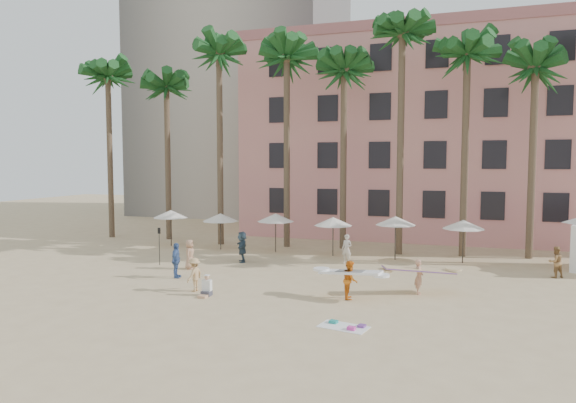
# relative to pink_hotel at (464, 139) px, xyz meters

# --- Properties ---
(ground) EXTENTS (120.00, 120.00, 0.00)m
(ground) POSITION_rel_pink_hotel_xyz_m (-7.00, -26.00, -8.00)
(ground) COLOR #D1B789
(ground) RESTS_ON ground
(pink_hotel) EXTENTS (35.00, 14.00, 16.00)m
(pink_hotel) POSITION_rel_pink_hotel_xyz_m (0.00, 0.00, 0.00)
(pink_hotel) COLOR #DA8E84
(pink_hotel) RESTS_ON ground
(grey_tower) EXTENTS (22.00, 18.00, 50.00)m
(grey_tower) POSITION_rel_pink_hotel_xyz_m (-25.00, 12.00, 17.00)
(grey_tower) COLOR #A89E8E
(grey_tower) RESTS_ON ground
(palm_row) EXTENTS (44.40, 5.40, 16.30)m
(palm_row) POSITION_rel_pink_hotel_xyz_m (-6.49, -11.00, 4.97)
(palm_row) COLOR brown
(palm_row) RESTS_ON ground
(umbrella_row) EXTENTS (22.50, 2.70, 2.73)m
(umbrella_row) POSITION_rel_pink_hotel_xyz_m (-10.00, -13.50, -5.67)
(umbrella_row) COLOR #332B23
(umbrella_row) RESTS_ON ground
(beach_towel) EXTENTS (1.97, 1.35, 0.14)m
(beach_towel) POSITION_rel_pink_hotel_xyz_m (-4.23, -27.48, -7.97)
(beach_towel) COLOR white
(beach_towel) RESTS_ON ground
(carrier_yellow) EXTENTS (3.33, 2.00, 1.62)m
(carrier_yellow) POSITION_rel_pink_hotel_xyz_m (-1.99, -21.74, -7.06)
(carrier_yellow) COLOR tan
(carrier_yellow) RESTS_ON ground
(carrier_white) EXTENTS (2.89, 1.18, 1.72)m
(carrier_white) POSITION_rel_pink_hotel_xyz_m (-4.84, -23.52, -7.08)
(carrier_white) COLOR orange
(carrier_white) RESTS_ON ground
(beachgoers) EXTENTS (20.27, 9.53, 1.88)m
(beachgoers) POSITION_rel_pink_hotel_xyz_m (-10.07, -19.34, -7.12)
(beachgoers) COLOR beige
(beachgoers) RESTS_ON ground
(paddle) EXTENTS (0.18, 0.04, 2.23)m
(paddle) POSITION_rel_pink_hotel_xyz_m (-17.05, -19.69, -6.59)
(paddle) COLOR black
(paddle) RESTS_ON ground
(seated_man) EXTENTS (0.42, 0.74, 0.96)m
(seated_man) POSITION_rel_pink_hotel_xyz_m (-11.17, -25.11, -7.67)
(seated_man) COLOR #3F3F4C
(seated_man) RESTS_ON ground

